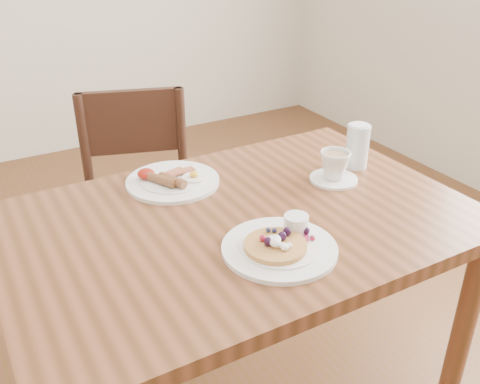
{
  "coord_description": "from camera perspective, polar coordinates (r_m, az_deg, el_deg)",
  "views": [
    {
      "loc": [
        -0.59,
        -1.04,
        1.45
      ],
      "look_at": [
        0.0,
        0.0,
        0.82
      ],
      "focal_mm": 40.0,
      "sensor_mm": 36.0,
      "label": 1
    }
  ],
  "objects": [
    {
      "name": "dining_table",
      "position": [
        1.44,
        0.0,
        -5.98
      ],
      "size": [
        1.2,
        0.8,
        0.75
      ],
      "color": "brown",
      "rests_on": "ground"
    },
    {
      "name": "chair_far",
      "position": [
        2.02,
        -10.66,
        -1.07
      ],
      "size": [
        0.53,
        0.53,
        0.88
      ],
      "rotation": [
        0.0,
        0.0,
        2.83
      ],
      "color": "black",
      "rests_on": "ground"
    },
    {
      "name": "pancake_plate",
      "position": [
        1.25,
        4.35,
        -5.62
      ],
      "size": [
        0.27,
        0.27,
        0.06
      ],
      "color": "white",
      "rests_on": "dining_table"
    },
    {
      "name": "breakfast_plate",
      "position": [
        1.55,
        -7.32,
        1.25
      ],
      "size": [
        0.27,
        0.27,
        0.04
      ],
      "color": "white",
      "rests_on": "dining_table"
    },
    {
      "name": "teacup_saucer",
      "position": [
        1.57,
        10.05,
        2.61
      ],
      "size": [
        0.14,
        0.14,
        0.09
      ],
      "color": "white",
      "rests_on": "dining_table"
    },
    {
      "name": "water_glass",
      "position": [
        1.67,
        12.4,
        4.78
      ],
      "size": [
        0.07,
        0.07,
        0.14
      ],
      "primitive_type": "cylinder",
      "color": "silver",
      "rests_on": "dining_table"
    }
  ]
}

